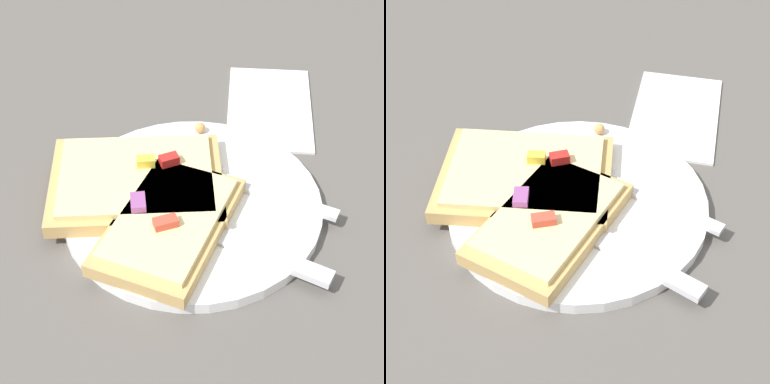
% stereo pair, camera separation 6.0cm
% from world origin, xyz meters
% --- Properties ---
extents(ground_plane, '(4.00, 4.00, 0.00)m').
position_xyz_m(ground_plane, '(0.00, 0.00, 0.00)').
color(ground_plane, '#56514C').
extents(plate, '(0.24, 0.24, 0.01)m').
position_xyz_m(plate, '(0.00, 0.00, 0.01)').
color(plate, white).
rests_on(plate, ground).
extents(fork, '(0.09, 0.19, 0.01)m').
position_xyz_m(fork, '(-0.03, 0.03, 0.01)').
color(fork, silver).
rests_on(fork, plate).
extents(knife, '(0.10, 0.19, 0.01)m').
position_xyz_m(knife, '(0.05, 0.05, 0.01)').
color(knife, silver).
rests_on(knife, plate).
extents(pizza_slice_main, '(0.14, 0.18, 0.03)m').
position_xyz_m(pizza_slice_main, '(-0.01, -0.05, 0.02)').
color(pizza_slice_main, tan).
rests_on(pizza_slice_main, plate).
extents(pizza_slice_corner, '(0.17, 0.13, 0.03)m').
position_xyz_m(pizza_slice_corner, '(0.04, -0.02, 0.02)').
color(pizza_slice_corner, tan).
rests_on(pizza_slice_corner, plate).
extents(crumb_scatter, '(0.15, 0.02, 0.01)m').
position_xyz_m(crumb_scatter, '(-0.06, 0.00, 0.02)').
color(crumb_scatter, tan).
rests_on(crumb_scatter, plate).
extents(napkin, '(0.16, 0.09, 0.01)m').
position_xyz_m(napkin, '(-0.17, 0.07, 0.00)').
color(napkin, white).
rests_on(napkin, ground).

